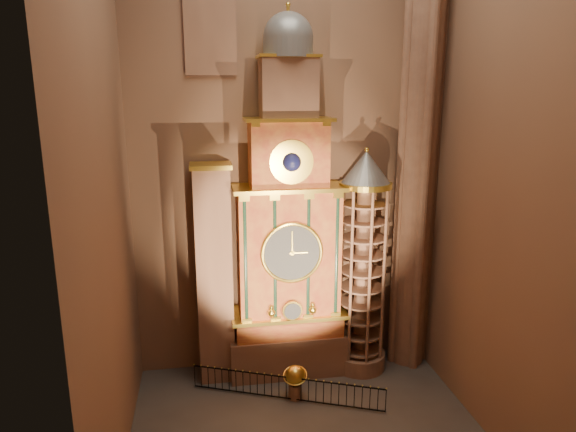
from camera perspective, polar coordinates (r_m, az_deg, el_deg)
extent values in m
plane|color=#856147|center=(23.66, -0.40, 8.30)|extent=(22.00, 0.00, 22.00)
plane|color=#856147|center=(17.71, -20.15, 5.58)|extent=(0.00, 22.00, 22.00)
plane|color=#856147|center=(20.46, 22.37, 6.39)|extent=(0.00, 22.00, 22.00)
cube|color=#8C634C|center=(25.70, 0.01, -14.72)|extent=(5.60, 2.20, 2.00)
cube|color=maroon|center=(25.01, 0.01, -11.70)|extent=(5.00, 2.00, 1.00)
cube|color=yellow|center=(24.74, 0.03, -10.60)|extent=(5.40, 2.30, 0.18)
cube|color=maroon|center=(23.72, 0.01, -4.05)|extent=(4.60, 2.00, 6.00)
cylinder|color=black|center=(22.67, -4.76, -4.96)|extent=(0.32, 0.32, 5.60)
cylinder|color=black|center=(22.80, -1.50, -4.80)|extent=(0.32, 0.32, 5.60)
cylinder|color=black|center=(23.04, 2.21, -4.60)|extent=(0.32, 0.32, 5.60)
cylinder|color=black|center=(23.33, 5.35, -4.41)|extent=(0.32, 0.32, 5.60)
cube|color=yellow|center=(22.91, 0.03, 3.19)|extent=(5.00, 2.25, 0.18)
cylinder|color=#2D3033|center=(22.68, 0.43, -4.10)|extent=(2.60, 0.12, 2.60)
torus|color=yellow|center=(22.63, 0.46, -4.14)|extent=(2.80, 0.16, 2.80)
cylinder|color=yellow|center=(23.51, 0.49, -10.48)|extent=(0.90, 0.10, 0.90)
sphere|color=yellow|center=(23.45, -1.86, -10.70)|extent=(0.36, 0.36, 0.36)
sphere|color=yellow|center=(23.75, 2.76, -10.38)|extent=(0.36, 0.36, 0.36)
cube|color=maroon|center=(22.74, 0.01, 6.81)|extent=(3.40, 1.80, 3.00)
sphere|color=#0D0E41|center=(21.87, 0.41, 6.00)|extent=(0.80, 0.80, 0.80)
cube|color=yellow|center=(22.55, 0.03, 10.70)|extent=(3.80, 2.00, 0.15)
cube|color=#8C634C|center=(22.57, 0.01, 13.88)|extent=(2.40, 1.60, 2.60)
sphere|color=slate|center=(22.66, 0.01, 19.20)|extent=(2.10, 2.10, 2.10)
cylinder|color=yellow|center=(22.77, 0.01, 21.45)|extent=(0.14, 0.14, 0.80)
cube|color=#8C634C|center=(23.75, -8.16, -6.72)|extent=(1.60, 1.40, 10.00)
cube|color=yellow|center=(24.14, -7.97, -11.52)|extent=(1.35, 0.10, 2.10)
cube|color=#552416|center=(24.09, -7.97, -11.58)|extent=(1.05, 0.04, 1.75)
cube|color=yellow|center=(23.15, -8.18, -5.69)|extent=(1.35, 0.10, 2.10)
cube|color=#552416|center=(23.09, -8.18, -5.74)|extent=(1.05, 0.04, 1.75)
cube|color=yellow|center=(22.42, -8.41, 0.58)|extent=(1.35, 0.10, 2.10)
cube|color=#552416|center=(22.36, -8.41, 0.55)|extent=(1.05, 0.04, 1.75)
cube|color=yellow|center=(22.48, -8.61, 5.54)|extent=(1.80, 1.60, 0.20)
cylinder|color=#8C634C|center=(26.47, 7.89, -15.43)|extent=(2.50, 2.50, 0.80)
cylinder|color=#8C634C|center=(24.59, 8.24, -6.24)|extent=(0.70, 0.70, 8.20)
cylinder|color=yellow|center=(23.50, 8.59, 3.42)|extent=(2.40, 2.40, 0.25)
cone|color=slate|center=(23.37, 8.66, 5.35)|extent=(2.30, 2.30, 1.50)
sphere|color=yellow|center=(23.26, 8.74, 7.30)|extent=(0.20, 0.20, 0.20)
cylinder|color=#8C634C|center=(24.44, 14.40, 8.05)|extent=(1.60, 1.60, 22.00)
cylinder|color=#8C634C|center=(24.78, 16.11, 8.01)|extent=(0.44, 0.44, 22.00)
cylinder|color=#8C634C|center=(24.13, 12.64, 8.08)|extent=(0.44, 0.44, 22.00)
cylinder|color=#8C634C|center=(25.17, 13.67, 8.25)|extent=(0.44, 0.44, 22.00)
cylinder|color=#8C634C|center=(23.72, 15.18, 7.84)|extent=(0.44, 0.44, 22.00)
cube|color=navy|center=(23.42, -8.74, 21.58)|extent=(2.00, 0.10, 5.00)
cube|color=#8C634C|center=(23.36, -8.73, 21.60)|extent=(2.20, 0.06, 5.20)
cylinder|color=#8C634C|center=(23.95, 0.79, -18.88)|extent=(0.58, 0.58, 0.68)
sphere|color=gold|center=(23.54, 0.80, -17.28)|extent=(0.88, 0.88, 0.88)
torus|color=gold|center=(23.54, 0.80, -17.28)|extent=(1.35, 1.32, 0.47)
cube|color=black|center=(23.40, -0.20, -17.47)|extent=(7.96, 3.34, 0.05)
cube|color=black|center=(23.95, -0.20, -19.57)|extent=(7.96, 3.34, 0.05)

